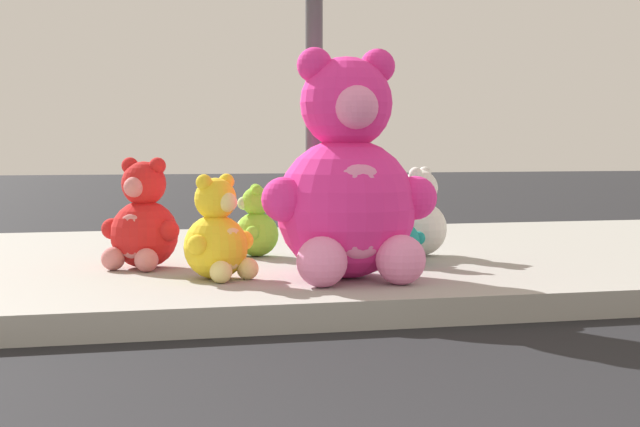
# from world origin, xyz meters

# --- Properties ---
(sidewalk) EXTENTS (28.00, 4.40, 0.15)m
(sidewalk) POSITION_xyz_m (0.00, 5.20, 0.07)
(sidewalk) COLOR #9E9B93
(sidewalk) RESTS_ON ground_plane
(plush_pink_large) EXTENTS (1.04, 0.91, 1.34)m
(plush_pink_large) POSITION_xyz_m (1.06, 3.81, 0.69)
(plush_pink_large) COLOR #F22D93
(plush_pink_large) RESTS_ON sidewalk
(plush_lavender) EXTENTS (0.51, 0.49, 0.70)m
(plush_lavender) POSITION_xyz_m (1.40, 5.15, 0.43)
(plush_lavender) COLOR #B28CD8
(plush_lavender) RESTS_ON sidewalk
(plush_lime) EXTENTS (0.35, 0.39, 0.51)m
(plush_lime) POSITION_xyz_m (0.73, 5.07, 0.35)
(plush_lime) COLOR #8CD133
(plush_lime) RESTS_ON sidewalk
(plush_yellow) EXTENTS (0.43, 0.44, 0.61)m
(plush_yellow) POSITION_xyz_m (0.32, 3.97, 0.40)
(plush_yellow) COLOR yellow
(plush_yellow) RESTS_ON sidewalk
(plush_teal) EXTENTS (0.36, 0.34, 0.48)m
(plush_teal) POSITION_xyz_m (1.57, 4.41, 0.34)
(plush_teal) COLOR teal
(plush_teal) RESTS_ON sidewalk
(plush_white) EXTENTS (0.45, 0.44, 0.63)m
(plush_white) POSITION_xyz_m (1.86, 4.84, 0.40)
(plush_white) COLOR white
(plush_white) RESTS_ON sidewalk
(plush_red) EXTENTS (0.49, 0.51, 0.70)m
(plush_red) POSITION_xyz_m (-0.07, 4.60, 0.43)
(plush_red) COLOR red
(plush_red) RESTS_ON sidewalk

